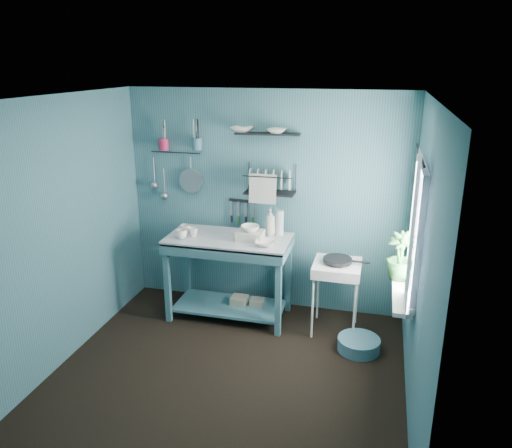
% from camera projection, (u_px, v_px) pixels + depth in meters
% --- Properties ---
extents(floor, '(3.20, 3.20, 0.00)m').
position_uv_depth(floor, '(228.00, 373.00, 4.66)').
color(floor, black).
rests_on(floor, ground).
extents(ceiling, '(3.20, 3.20, 0.00)m').
position_uv_depth(ceiling, '(223.00, 98.00, 3.88)').
color(ceiling, silver).
rests_on(ceiling, ground).
extents(wall_back, '(3.20, 0.00, 3.20)m').
position_uv_depth(wall_back, '(266.00, 202.00, 5.65)').
color(wall_back, '#35636D').
rests_on(wall_back, ground).
extents(wall_front, '(3.20, 0.00, 3.20)m').
position_uv_depth(wall_front, '(148.00, 338.00, 2.89)').
color(wall_front, '#35636D').
rests_on(wall_front, ground).
extents(wall_left, '(0.00, 3.00, 3.00)m').
position_uv_depth(wall_left, '(62.00, 233.00, 4.65)').
color(wall_left, '#35636D').
rests_on(wall_left, ground).
extents(wall_right, '(0.00, 3.00, 3.00)m').
position_uv_depth(wall_right, '(421.00, 266.00, 3.90)').
color(wall_right, '#35636D').
rests_on(wall_right, ground).
extents(work_counter, '(1.45, 0.92, 0.95)m').
position_uv_depth(work_counter, '(229.00, 277.00, 5.57)').
color(work_counter, '#366873').
rests_on(work_counter, floor).
extents(mug_left, '(0.12, 0.12, 0.10)m').
position_uv_depth(mug_left, '(181.00, 234.00, 5.37)').
color(mug_left, white).
rests_on(mug_left, work_counter).
extents(mug_mid, '(0.14, 0.14, 0.09)m').
position_uv_depth(mug_mid, '(194.00, 232.00, 5.44)').
color(mug_mid, white).
rests_on(mug_mid, work_counter).
extents(mug_right, '(0.17, 0.17, 0.10)m').
position_uv_depth(mug_right, '(185.00, 229.00, 5.52)').
color(mug_right, white).
rests_on(mug_right, work_counter).
extents(wash_tub, '(0.28, 0.22, 0.10)m').
position_uv_depth(wash_tub, '(250.00, 235.00, 5.33)').
color(wash_tub, beige).
rests_on(wash_tub, work_counter).
extents(tub_bowl, '(0.20, 0.19, 0.06)m').
position_uv_depth(tub_bowl, '(250.00, 228.00, 5.30)').
color(tub_bowl, white).
rests_on(tub_bowl, wash_tub).
extents(soap_bottle, '(0.12, 0.12, 0.30)m').
position_uv_depth(soap_bottle, '(270.00, 222.00, 5.46)').
color(soap_bottle, beige).
rests_on(soap_bottle, work_counter).
extents(water_bottle, '(0.09, 0.09, 0.28)m').
position_uv_depth(water_bottle, '(280.00, 223.00, 5.46)').
color(water_bottle, '#B3C2C7').
rests_on(water_bottle, work_counter).
extents(counter_bowl, '(0.22, 0.22, 0.05)m').
position_uv_depth(counter_bowl, '(266.00, 243.00, 5.17)').
color(counter_bowl, white).
rests_on(counter_bowl, work_counter).
extents(hotplate_stand, '(0.49, 0.49, 0.78)m').
position_uv_depth(hotplate_stand, '(335.00, 297.00, 5.29)').
color(hotplate_stand, white).
rests_on(hotplate_stand, floor).
extents(frying_pan, '(0.30, 0.30, 0.03)m').
position_uv_depth(frying_pan, '(337.00, 260.00, 5.16)').
color(frying_pan, black).
rests_on(frying_pan, hotplate_stand).
extents(knife_strip, '(0.32, 0.05, 0.03)m').
position_uv_depth(knife_strip, '(242.00, 201.00, 5.69)').
color(knife_strip, black).
rests_on(knife_strip, wall_back).
extents(dish_rack, '(0.57, 0.28, 0.32)m').
position_uv_depth(dish_rack, '(270.00, 179.00, 5.42)').
color(dish_rack, black).
rests_on(dish_rack, wall_back).
extents(upper_shelf, '(0.71, 0.25, 0.01)m').
position_uv_depth(upper_shelf, '(268.00, 134.00, 5.31)').
color(upper_shelf, black).
rests_on(upper_shelf, wall_back).
extents(shelf_bowl_left, '(0.25, 0.25, 0.06)m').
position_uv_depth(shelf_bowl_left, '(242.00, 127.00, 5.36)').
color(shelf_bowl_left, white).
rests_on(shelf_bowl_left, upper_shelf).
extents(shelf_bowl_right, '(0.23, 0.23, 0.05)m').
position_uv_depth(shelf_bowl_right, '(277.00, 133.00, 5.28)').
color(shelf_bowl_right, white).
rests_on(shelf_bowl_right, upper_shelf).
extents(utensil_cup_magenta, '(0.11, 0.11, 0.13)m').
position_uv_depth(utensil_cup_magenta, '(164.00, 144.00, 5.66)').
color(utensil_cup_magenta, '#B42148').
rests_on(utensil_cup_magenta, wall_back).
extents(utensil_cup_teal, '(0.11, 0.11, 0.13)m').
position_uv_depth(utensil_cup_teal, '(197.00, 144.00, 5.56)').
color(utensil_cup_teal, '#396776').
rests_on(utensil_cup_teal, wall_back).
extents(colander, '(0.28, 0.03, 0.28)m').
position_uv_depth(colander, '(191.00, 181.00, 5.75)').
color(colander, gray).
rests_on(colander, wall_back).
extents(ladle_outer, '(0.01, 0.01, 0.30)m').
position_uv_depth(ladle_outer, '(154.00, 170.00, 5.84)').
color(ladle_outer, gray).
rests_on(ladle_outer, wall_back).
extents(ladle_inner, '(0.01, 0.01, 0.30)m').
position_uv_depth(ladle_inner, '(164.00, 181.00, 5.85)').
color(ladle_inner, gray).
rests_on(ladle_inner, wall_back).
extents(hook_rail, '(0.60, 0.01, 0.01)m').
position_uv_depth(hook_rail, '(175.00, 152.00, 5.71)').
color(hook_rail, black).
rests_on(hook_rail, wall_back).
extents(window_glass, '(0.00, 1.10, 1.10)m').
position_uv_depth(window_glass, '(418.00, 230.00, 4.27)').
color(window_glass, white).
rests_on(window_glass, wall_right).
extents(windowsill, '(0.16, 0.95, 0.04)m').
position_uv_depth(windowsill, '(401.00, 291.00, 4.47)').
color(windowsill, white).
rests_on(windowsill, wall_right).
extents(curtain, '(0.00, 1.35, 1.35)m').
position_uv_depth(curtain, '(412.00, 235.00, 3.99)').
color(curtain, silver).
rests_on(curtain, wall_right).
extents(curtain_rod, '(0.02, 1.05, 0.02)m').
position_uv_depth(curtain_rod, '(420.00, 154.00, 4.08)').
color(curtain_rod, black).
rests_on(curtain_rod, wall_right).
extents(potted_plant, '(0.27, 0.27, 0.45)m').
position_uv_depth(potted_plant, '(400.00, 256.00, 4.62)').
color(potted_plant, '#2D7132').
rests_on(potted_plant, windowsill).
extents(storage_tin_large, '(0.18, 0.18, 0.22)m').
position_uv_depth(storage_tin_large, '(239.00, 306.00, 5.71)').
color(storage_tin_large, gray).
rests_on(storage_tin_large, floor).
extents(storage_tin_small, '(0.15, 0.15, 0.20)m').
position_uv_depth(storage_tin_small, '(257.00, 307.00, 5.69)').
color(storage_tin_small, gray).
rests_on(storage_tin_small, floor).
extents(floor_basin, '(0.42, 0.42, 0.13)m').
position_uv_depth(floor_basin, '(359.00, 344.00, 5.01)').
color(floor_basin, teal).
rests_on(floor_basin, floor).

